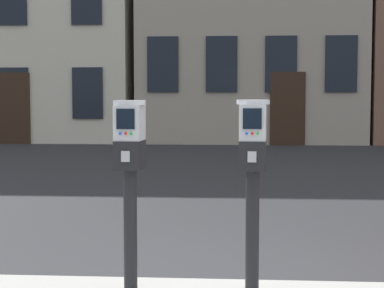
# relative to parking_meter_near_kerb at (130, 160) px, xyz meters

# --- Properties ---
(parking_meter_near_kerb) EXTENTS (0.23, 0.26, 1.28)m
(parking_meter_near_kerb) POSITION_rel_parking_meter_near_kerb_xyz_m (0.00, 0.00, 0.00)
(parking_meter_near_kerb) COLOR black
(parking_meter_near_kerb) RESTS_ON sidewalk_slab
(parking_meter_twin_adjacent) EXTENTS (0.23, 0.26, 1.29)m
(parking_meter_twin_adjacent) POSITION_rel_parking_meter_near_kerb_xyz_m (0.81, 0.00, 0.00)
(parking_meter_twin_adjacent) COLOR black
(parking_meter_twin_adjacent) RESTS_ON sidewalk_slab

